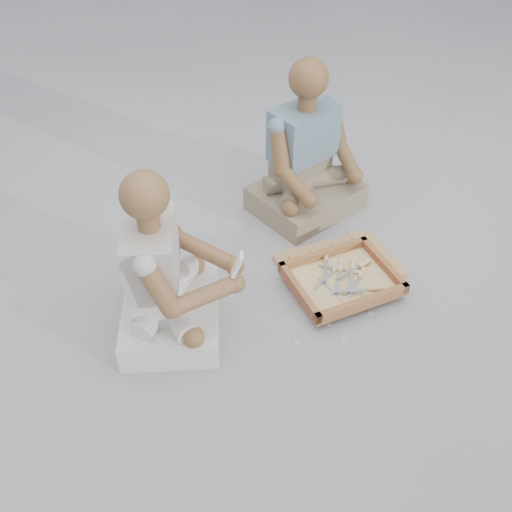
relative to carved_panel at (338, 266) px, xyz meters
name	(u,v)px	position (x,y,z in m)	size (l,w,h in m)	color
ground	(295,318)	(-0.34, -0.22, -0.02)	(60.00, 60.00, 0.00)	#A2A2A7
carved_panel	(338,266)	(0.00, 0.00, 0.00)	(0.56, 0.37, 0.04)	olive
tool_tray	(342,280)	(-0.05, -0.13, 0.04)	(0.50, 0.40, 0.06)	brown
chisel_0	(340,298)	(-0.12, -0.23, 0.04)	(0.06, 0.22, 0.02)	silver
chisel_1	(366,294)	(0.00, -0.26, 0.04)	(0.21, 0.10, 0.02)	silver
chisel_2	(352,271)	(0.02, -0.10, 0.05)	(0.19, 0.15, 0.02)	silver
chisel_3	(334,271)	(-0.06, -0.06, 0.05)	(0.20, 0.12, 0.02)	silver
chisel_4	(361,265)	(0.07, -0.09, 0.06)	(0.22, 0.07, 0.02)	silver
chisel_5	(352,267)	(0.02, -0.09, 0.06)	(0.14, 0.19, 0.02)	silver
chisel_6	(326,258)	(-0.06, 0.03, 0.05)	(0.12, 0.20, 0.02)	silver
chisel_7	(371,289)	(0.03, -0.25, 0.06)	(0.22, 0.08, 0.02)	silver
chisel_8	(360,276)	(0.04, -0.14, 0.05)	(0.18, 0.16, 0.02)	silver
chisel_9	(340,269)	(-0.04, -0.07, 0.05)	(0.14, 0.19, 0.02)	silver
wood_chip_0	(370,313)	(-0.01, -0.32, -0.02)	(0.02, 0.01, 0.00)	#DAB580
wood_chip_1	(294,242)	(-0.11, 0.27, -0.02)	(0.02, 0.01, 0.00)	#DAB580
wood_chip_2	(328,324)	(-0.22, -0.31, -0.02)	(0.02, 0.01, 0.00)	#DAB580
wood_chip_3	(266,279)	(-0.36, 0.07, -0.02)	(0.02, 0.01, 0.00)	#DAB580
wood_chip_4	(349,233)	(0.19, 0.23, -0.02)	(0.02, 0.01, 0.00)	#DAB580
wood_chip_5	(344,340)	(-0.20, -0.41, -0.02)	(0.02, 0.01, 0.00)	#DAB580
wood_chip_6	(296,342)	(-0.40, -0.35, -0.02)	(0.02, 0.01, 0.00)	#DAB580
wood_chip_7	(352,235)	(0.20, 0.21, -0.02)	(0.02, 0.01, 0.00)	#DAB580
wood_chip_8	(311,267)	(-0.12, 0.06, -0.02)	(0.02, 0.01, 0.00)	#DAB580
wood_chip_9	(327,249)	(0.02, 0.15, -0.02)	(0.02, 0.01, 0.00)	#DAB580
wood_chip_10	(296,292)	(-0.27, -0.07, -0.02)	(0.02, 0.01, 0.00)	#DAB580
wood_chip_11	(381,297)	(0.09, -0.25, -0.02)	(0.02, 0.01, 0.00)	#DAB580
wood_chip_12	(291,244)	(-0.14, 0.26, -0.02)	(0.02, 0.01, 0.00)	#DAB580
wood_chip_13	(339,269)	(0.00, -0.01, -0.02)	(0.02, 0.01, 0.00)	#DAB580
craftsman	(166,281)	(-0.87, -0.04, 0.26)	(0.61, 0.63, 0.82)	silver
companion	(306,163)	(0.07, 0.54, 0.27)	(0.66, 0.58, 0.86)	gray
mobile_phone	(237,265)	(-0.60, -0.18, 0.38)	(0.07, 0.06, 0.11)	silver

